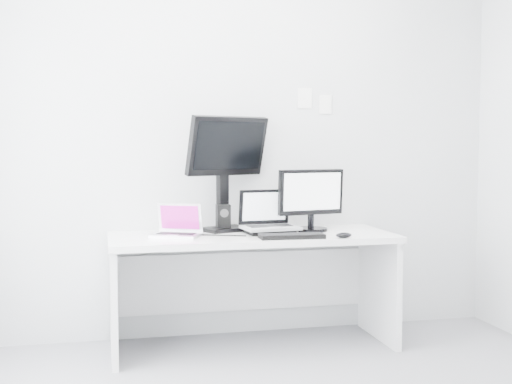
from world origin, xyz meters
TOP-DOWN VIEW (x-y plane):
  - back_wall at (0.00, 1.60)m, footprint 3.60×0.00m
  - desk at (0.00, 1.25)m, footprint 1.80×0.70m
  - macbook at (-0.49, 1.23)m, footprint 0.35×0.32m
  - speaker at (-0.15, 1.44)m, footprint 0.11×0.11m
  - dell_laptop at (0.12, 1.25)m, footprint 0.37×0.31m
  - rear_monitor at (-0.14, 1.45)m, footprint 0.60×0.42m
  - samsung_monitor at (0.42, 1.32)m, footprint 0.49×0.29m
  - keyboard at (0.19, 1.01)m, footprint 0.40×0.16m
  - mouse at (0.51, 0.95)m, footprint 0.11×0.08m
  - wall_note_0 at (0.45, 1.59)m, footprint 0.10×0.00m
  - wall_note_1 at (0.60, 1.59)m, footprint 0.09×0.00m

SIDE VIEW (x-z plane):
  - desk at x=0.00m, z-range 0.00..0.73m
  - keyboard at x=0.19m, z-range 0.73..0.76m
  - mouse at x=0.51m, z-range 0.73..0.76m
  - speaker at x=-0.15m, z-range 0.73..0.91m
  - macbook at x=-0.49m, z-range 0.73..0.94m
  - dell_laptop at x=0.12m, z-range 0.73..1.02m
  - samsung_monitor at x=0.42m, z-range 0.73..1.15m
  - rear_monitor at x=-0.14m, z-range 0.73..1.51m
  - back_wall at x=0.00m, z-range -0.45..3.15m
  - wall_note_1 at x=0.60m, z-range 1.52..1.65m
  - wall_note_0 at x=0.45m, z-range 1.55..1.69m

